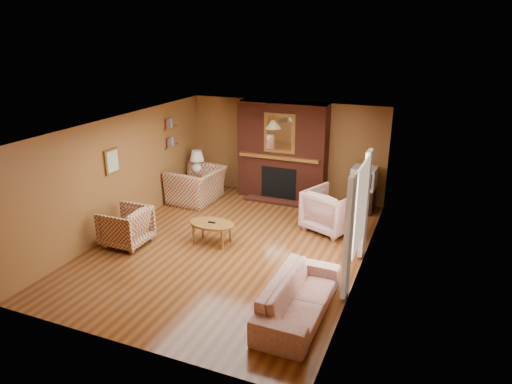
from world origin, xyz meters
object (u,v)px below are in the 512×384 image
at_px(plaid_armchair, 126,226).
at_px(floral_armchair, 331,210).
at_px(plaid_loveseat, 197,185).
at_px(fireplace, 282,152).
at_px(tv_stand, 362,200).
at_px(crt_tv, 364,178).
at_px(side_table, 198,183).
at_px(coffee_table, 212,225).
at_px(floral_sofa, 299,297).
at_px(table_lamp, 197,161).

relative_size(plaid_armchair, floral_armchair, 0.85).
relative_size(plaid_loveseat, plaid_armchair, 1.53).
bearing_deg(plaid_armchair, fireplace, 152.02).
height_order(tv_stand, crt_tv, crt_tv).
bearing_deg(side_table, tv_stand, 4.82).
xyz_separation_m(side_table, crt_tv, (4.15, 0.34, 0.56)).
height_order(coffee_table, side_table, side_table).
distance_m(floral_sofa, floral_armchair, 3.20).
xyz_separation_m(coffee_table, crt_tv, (2.46, 2.81, 0.44)).
distance_m(plaid_armchair, floral_sofa, 3.97).
bearing_deg(plaid_loveseat, crt_tv, 104.82).
relative_size(fireplace, floral_sofa, 1.19).
distance_m(fireplace, floral_armchair, 2.32).
height_order(fireplace, tv_stand, fireplace).
bearing_deg(floral_sofa, floral_armchair, 5.56).
xyz_separation_m(fireplace, plaid_armchair, (-1.95, -3.69, -0.80)).
height_order(plaid_armchair, table_lamp, table_lamp).
bearing_deg(crt_tv, plaid_loveseat, -167.80).
bearing_deg(fireplace, crt_tv, -5.30).
relative_size(floral_armchair, tv_stand, 1.70).
distance_m(plaid_armchair, side_table, 3.17).
xyz_separation_m(floral_sofa, side_table, (-4.00, 4.14, -0.03)).
xyz_separation_m(plaid_armchair, floral_sofa, (3.85, -0.98, -0.09)).
height_order(fireplace, floral_armchair, fireplace).
height_order(table_lamp, crt_tv, table_lamp).
relative_size(floral_sofa, tv_stand, 3.49).
bearing_deg(table_lamp, coffee_table, -55.62).
bearing_deg(table_lamp, floral_armchair, -14.40).
height_order(fireplace, plaid_loveseat, fireplace).
relative_size(table_lamp, tv_stand, 1.05).
distance_m(table_lamp, crt_tv, 4.16).
height_order(coffee_table, table_lamp, table_lamp).
xyz_separation_m(fireplace, coffee_table, (-0.41, -3.00, -0.80)).
relative_size(fireplace, crt_tv, 4.30).
relative_size(coffee_table, side_table, 1.75).
bearing_deg(tv_stand, table_lamp, -174.74).
height_order(side_table, tv_stand, tv_stand).
xyz_separation_m(floral_armchair, table_lamp, (-3.72, 0.95, 0.43)).
distance_m(side_table, tv_stand, 4.16).
relative_size(side_table, tv_stand, 0.92).
distance_m(plaid_loveseat, floral_sofa, 5.23).
xyz_separation_m(floral_armchair, tv_stand, (0.43, 1.30, -0.16)).
bearing_deg(tv_stand, floral_armchair, -107.89).
bearing_deg(crt_tv, floral_sofa, -91.92).
xyz_separation_m(floral_sofa, crt_tv, (0.15, 4.48, 0.53)).
distance_m(fireplace, coffee_table, 3.13).
distance_m(coffee_table, crt_tv, 3.76).
relative_size(fireplace, floral_armchair, 2.44).
bearing_deg(table_lamp, plaid_loveseat, -63.37).
bearing_deg(plaid_armchair, coffee_table, 114.06).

